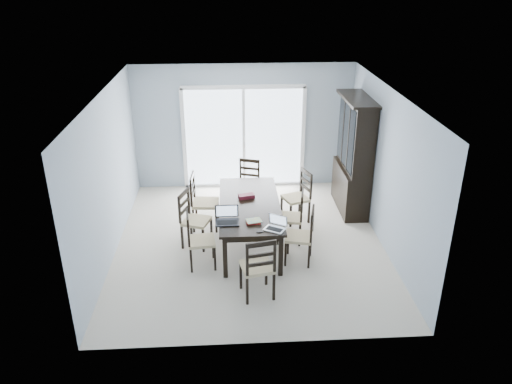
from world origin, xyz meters
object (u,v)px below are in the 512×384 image
(chair_right_near, at_px, (305,230))
(chair_right_far, at_px, (300,191))
(dining_table, at_px, (250,208))
(chair_end_near, at_px, (259,262))
(chair_left_near, at_px, (195,234))
(game_box, at_px, (246,196))
(chair_left_mid, at_px, (191,213))
(hot_tub, at_px, (217,149))
(cell_phone, at_px, (260,232))
(chair_left_far, at_px, (199,196))
(laptop_silver, at_px, (275,227))
(chair_right_mid, at_px, (296,211))
(laptop_dark, at_px, (227,220))
(chair_end_far, at_px, (248,179))
(china_hutch, at_px, (354,157))

(chair_right_near, xyz_separation_m, chair_right_far, (0.13, 1.45, 0.02))
(dining_table, relative_size, chair_end_near, 1.93)
(chair_left_near, bearing_deg, game_box, 130.73)
(chair_left_mid, bearing_deg, hot_tub, -166.61)
(cell_phone, bearing_deg, dining_table, 91.07)
(chair_left_far, xyz_separation_m, game_box, (0.82, -0.41, 0.16))
(chair_left_near, xyz_separation_m, laptop_silver, (1.20, -0.26, 0.23))
(chair_right_mid, xyz_separation_m, cell_phone, (-0.68, -1.02, 0.19))
(dining_table, relative_size, laptop_dark, 6.00)
(chair_right_far, relative_size, laptop_dark, 3.04)
(dining_table, xyz_separation_m, chair_left_mid, (-0.99, 0.03, -0.08))
(chair_left_far, bearing_deg, hot_tub, 178.74)
(chair_end_far, height_order, cell_phone, chair_end_far)
(chair_left_mid, height_order, laptop_dark, chair_left_mid)
(laptop_dark, xyz_separation_m, game_box, (0.33, 0.88, -0.03))
(chair_right_mid, distance_m, hot_tub, 3.81)
(chair_right_mid, bearing_deg, chair_end_near, 166.05)
(china_hutch, height_order, cell_phone, china_hutch)
(chair_left_far, relative_size, chair_right_mid, 1.11)
(chair_left_far, distance_m, laptop_silver, 1.96)
(chair_end_near, height_order, hot_tub, chair_end_near)
(chair_right_mid, relative_size, chair_end_far, 0.98)
(chair_right_far, relative_size, laptop_silver, 3.07)
(chair_left_mid, distance_m, game_box, 0.98)
(chair_right_far, relative_size, hot_tub, 0.55)
(chair_left_far, bearing_deg, game_box, 67.17)
(chair_left_mid, height_order, chair_end_far, chair_left_mid)
(chair_end_far, bearing_deg, chair_right_far, 163.97)
(chair_right_far, xyz_separation_m, hot_tub, (-1.56, 2.78, -0.15))
(chair_end_near, relative_size, hot_tub, 0.57)
(chair_right_far, bearing_deg, chair_left_mid, 92.40)
(chair_left_near, xyz_separation_m, chair_end_near, (0.92, -0.91, 0.03))
(laptop_dark, relative_size, cell_phone, 3.69)
(dining_table, xyz_separation_m, chair_right_near, (0.84, -0.63, -0.10))
(china_hutch, relative_size, chair_right_near, 2.03)
(laptop_silver, bearing_deg, hot_tub, 131.84)
(chair_left_far, distance_m, chair_right_far, 1.84)
(dining_table, xyz_separation_m, laptop_dark, (-0.38, -0.66, 0.14))
(chair_right_near, xyz_separation_m, laptop_silver, (-0.51, -0.28, 0.23))
(dining_table, relative_size, chair_left_mid, 1.98)
(chair_left_mid, bearing_deg, dining_table, 108.03)
(laptop_dark, distance_m, laptop_silver, 0.75)
(chair_right_mid, xyz_separation_m, chair_end_far, (-0.74, 1.42, 0.01))
(china_hutch, height_order, chair_left_near, china_hutch)
(chair_right_near, bearing_deg, game_box, 59.20)
(chair_left_mid, distance_m, laptop_silver, 1.63)
(chair_left_near, relative_size, hot_tub, 0.53)
(chair_end_far, xyz_separation_m, cell_phone, (0.06, -2.45, 0.18))
(chair_left_near, relative_size, chair_end_far, 0.99)
(chair_end_far, height_order, game_box, chair_end_far)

